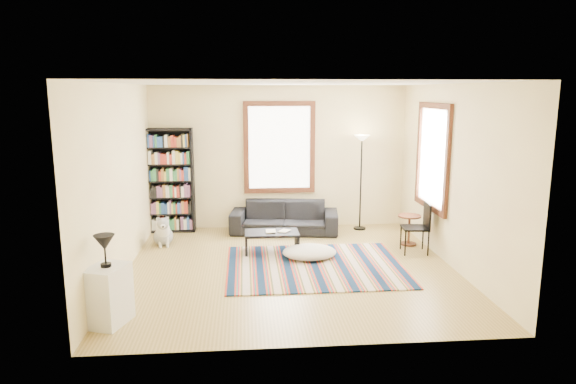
{
  "coord_description": "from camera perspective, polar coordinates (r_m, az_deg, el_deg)",
  "views": [
    {
      "loc": [
        -0.69,
        -7.52,
        2.69
      ],
      "look_at": [
        0.0,
        0.5,
        1.1
      ],
      "focal_mm": 32.0,
      "sensor_mm": 36.0,
      "label": 1
    }
  ],
  "objects": [
    {
      "name": "book_a",
      "position": [
        8.65,
        -2.49,
        -4.39
      ],
      "size": [
        0.17,
        0.23,
        0.02
      ],
      "primitive_type": "imported",
      "rotation": [
        0.0,
        0.0,
        -0.02
      ],
      "color": "beige",
      "rests_on": "coffee_table"
    },
    {
      "name": "coffee_table",
      "position": [
        8.71,
        -1.82,
        -5.59
      ],
      "size": [
        1.01,
        0.76,
        0.36
      ],
      "primitive_type": "cube",
      "rotation": [
        0.0,
        0.0,
        -0.32
      ],
      "color": "black",
      "rests_on": "floor"
    },
    {
      "name": "wall_right",
      "position": [
        8.29,
        18.16,
        1.66
      ],
      "size": [
        0.1,
        5.0,
        2.8
      ],
      "primitive_type": "cube",
      "color": "#F8EBA7",
      "rests_on": "floor"
    },
    {
      "name": "floor_cushion",
      "position": [
        8.42,
        2.39,
        -6.69
      ],
      "size": [
        0.99,
        0.81,
        0.22
      ],
      "primitive_type": "ellipsoid",
      "rotation": [
        0.0,
        0.0,
        0.19
      ],
      "color": "silver",
      "rests_on": "floor"
    },
    {
      "name": "wall_left",
      "position": [
        7.86,
        -18.54,
        1.13
      ],
      "size": [
        0.1,
        5.0,
        2.8
      ],
      "primitive_type": "cube",
      "color": "#F8EBA7",
      "rests_on": "floor"
    },
    {
      "name": "bookshelf",
      "position": [
        10.09,
        -12.96,
        1.24
      ],
      "size": [
        0.9,
        0.3,
        2.0
      ],
      "primitive_type": "cube",
      "color": "black",
      "rests_on": "floor"
    },
    {
      "name": "window_right",
      "position": [
        8.97,
        15.79,
        3.77
      ],
      "size": [
        0.06,
        1.2,
        1.6
      ],
      "primitive_type": "cube",
      "color": "white",
      "rests_on": "wall_right"
    },
    {
      "name": "floor",
      "position": [
        8.04,
        0.31,
        -8.77
      ],
      "size": [
        5.0,
        5.0,
        0.1
      ],
      "primitive_type": "cube",
      "color": "tan",
      "rests_on": "ground"
    },
    {
      "name": "sofa",
      "position": [
        9.9,
        -0.41,
        -2.81
      ],
      "size": [
        2.13,
        1.07,
        0.6
      ],
      "primitive_type": "imported",
      "rotation": [
        0.0,
        0.0,
        -0.14
      ],
      "color": "black",
      "rests_on": "floor"
    },
    {
      "name": "window_back",
      "position": [
        10.08,
        -0.96,
        4.96
      ],
      "size": [
        1.2,
        0.06,
        1.6
      ],
      "primitive_type": "cube",
      "color": "white",
      "rests_on": "wall_back"
    },
    {
      "name": "ceiling",
      "position": [
        7.56,
        0.33,
        12.38
      ],
      "size": [
        5.0,
        5.0,
        0.1
      ],
      "primitive_type": "cube",
      "color": "white",
      "rests_on": "floor"
    },
    {
      "name": "dog",
      "position": [
        9.34,
        -13.71,
        -4.18
      ],
      "size": [
        0.47,
        0.59,
        0.54
      ],
      "primitive_type": null,
      "rotation": [
        0.0,
        0.0,
        0.17
      ],
      "color": "#B9B9B9",
      "rests_on": "floor"
    },
    {
      "name": "wall_back",
      "position": [
        10.18,
        -0.99,
        3.89
      ],
      "size": [
        5.0,
        0.1,
        2.8
      ],
      "primitive_type": "cube",
      "color": "#F8EBA7",
      "rests_on": "floor"
    },
    {
      "name": "side_table",
      "position": [
        9.36,
        13.29,
        -4.13
      ],
      "size": [
        0.48,
        0.48,
        0.54
      ],
      "primitive_type": "cylinder",
      "rotation": [
        0.0,
        0.0,
        -0.21
      ],
      "color": "#4D2B13",
      "rests_on": "floor"
    },
    {
      "name": "floor_lamp",
      "position": [
        10.09,
        8.09,
        1.01
      ],
      "size": [
        0.39,
        0.39,
        1.86
      ],
      "primitive_type": null,
      "rotation": [
        0.0,
        0.0,
        0.4
      ],
      "color": "black",
      "rests_on": "floor"
    },
    {
      "name": "wall_front",
      "position": [
        5.18,
        2.9,
        -3.27
      ],
      "size": [
        5.0,
        0.1,
        2.8
      ],
      "primitive_type": "cube",
      "color": "#F8EBA7",
      "rests_on": "floor"
    },
    {
      "name": "white_cabinet",
      "position": [
        6.45,
        -19.36,
        -10.77
      ],
      "size": [
        0.52,
        0.6,
        0.7
      ],
      "primitive_type": "cube",
      "rotation": [
        0.0,
        0.0,
        -0.34
      ],
      "color": "white",
      "rests_on": "floor"
    },
    {
      "name": "rug",
      "position": [
        8.08,
        2.98,
        -8.21
      ],
      "size": [
        2.72,
        2.18,
        0.02
      ],
      "primitive_type": "cube",
      "color": "#0B1E39",
      "rests_on": "floor"
    },
    {
      "name": "folding_chair",
      "position": [
        8.89,
        13.92,
        -3.89
      ],
      "size": [
        0.46,
        0.44,
        0.86
      ],
      "primitive_type": "cube",
      "rotation": [
        0.0,
        0.0,
        -0.09
      ],
      "color": "black",
      "rests_on": "floor"
    },
    {
      "name": "table_lamp",
      "position": [
        6.27,
        -19.67,
        -6.18
      ],
      "size": [
        0.27,
        0.27,
        0.38
      ],
      "primitive_type": null,
      "rotation": [
        0.0,
        0.0,
        0.15
      ],
      "color": "black",
      "rests_on": "white_cabinet"
    },
    {
      "name": "book_b",
      "position": [
        8.71,
        -0.85,
        -4.29
      ],
      "size": [
        0.24,
        0.26,
        0.02
      ],
      "primitive_type": "imported",
      "rotation": [
        0.0,
        0.0,
        -0.59
      ],
      "color": "beige",
      "rests_on": "coffee_table"
    }
  ]
}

